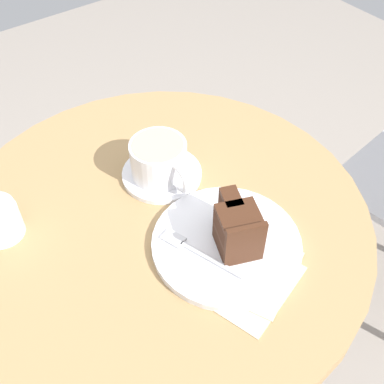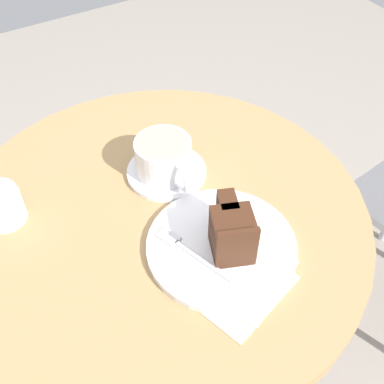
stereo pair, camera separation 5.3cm
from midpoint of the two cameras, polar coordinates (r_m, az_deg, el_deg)
cafe_table at (r=0.90m, az=-5.19°, el=-8.19°), size 0.70×0.70×0.74m
saucer at (r=0.85m, az=-5.37°, el=2.09°), size 0.14×0.14×0.01m
coffee_cup at (r=0.82m, az=-5.75°, el=3.81°), size 0.13×0.10×0.07m
teaspoon at (r=0.87m, az=-4.91°, el=4.13°), size 0.03×0.09×0.00m
cake_plate at (r=0.75m, az=2.07°, el=-6.21°), size 0.23×0.23×0.01m
cake_slice at (r=0.71m, az=3.27°, el=-4.44°), size 0.10×0.08×0.08m
fork at (r=0.73m, az=-2.08°, el=-6.87°), size 0.14×0.06×0.00m
napkin at (r=0.72m, az=4.14°, el=-9.59°), size 0.18×0.19×0.00m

